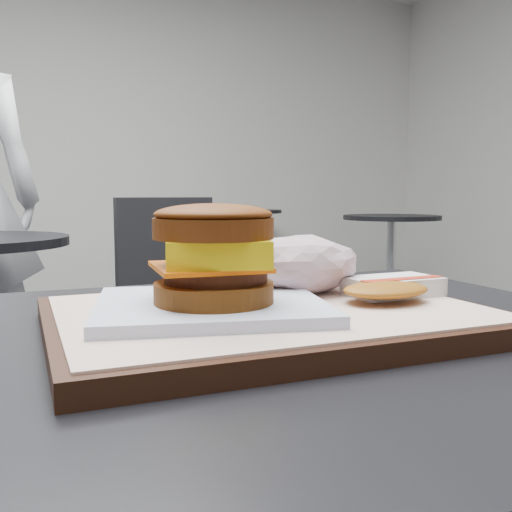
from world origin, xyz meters
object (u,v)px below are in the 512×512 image
Objects in this scene: crumpled_wrapper at (296,264)px; breakfast_sandwich at (213,267)px; serving_tray at (270,318)px; neighbor_chair at (135,296)px; hash_brown at (390,288)px.

breakfast_sandwich is at bearing -148.66° from crumpled_wrapper.
crumpled_wrapper is (0.06, 0.06, 0.04)m from serving_tray.
breakfast_sandwich reaches higher than neighbor_chair.
breakfast_sandwich is 0.18m from hash_brown.
hash_brown is at bearing -92.19° from neighbor_chair.
hash_brown reaches higher than serving_tray.
crumpled_wrapper is at bearing 31.34° from breakfast_sandwich.
crumpled_wrapper is at bearing 135.06° from hash_brown.
serving_tray is at bearing 177.29° from hash_brown.
crumpled_wrapper is (0.11, 0.07, -0.01)m from breakfast_sandwich.
neighbor_chair is (0.19, 1.68, -0.27)m from serving_tray.
crumpled_wrapper is 1.65m from neighbor_chair.
serving_tray is 1.72× the size of breakfast_sandwich.
crumpled_wrapper is at bearing 46.93° from serving_tray.
breakfast_sandwich is 0.25× the size of neighbor_chair.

